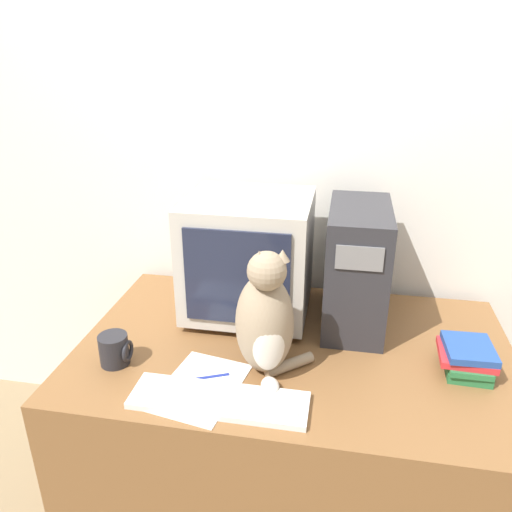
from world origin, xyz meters
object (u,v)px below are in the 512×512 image
at_px(book_stack, 467,358).
at_px(mug, 115,350).
at_px(crt_monitor, 249,256).
at_px(pen, 204,378).
at_px(computer_tower, 356,267).
at_px(cat, 266,321).
at_px(keyboard, 219,400).

height_order(book_stack, mug, mug).
distance_m(crt_monitor, book_stack, 0.77).
bearing_deg(pen, crt_monitor, 82.86).
distance_m(computer_tower, pen, 0.63).
height_order(cat, book_stack, cat).
height_order(computer_tower, keyboard, computer_tower).
distance_m(book_stack, mug, 1.06).
height_order(pen, mug, mug).
relative_size(keyboard, pen, 3.54).
height_order(cat, pen, cat).
height_order(computer_tower, book_stack, computer_tower).
xyz_separation_m(crt_monitor, cat, (0.12, -0.34, -0.05)).
bearing_deg(mug, keyboard, -18.90).
bearing_deg(mug, pen, -5.52).
bearing_deg(book_stack, keyboard, -158.12).
bearing_deg(cat, keyboard, -138.00).
bearing_deg(pen, book_stack, 13.55).
bearing_deg(pen, cat, 24.85).
distance_m(computer_tower, book_stack, 0.45).
bearing_deg(book_stack, mug, -171.57).
relative_size(crt_monitor, pen, 3.12).
bearing_deg(book_stack, pen, -166.45).
height_order(keyboard, mug, mug).
relative_size(cat, book_stack, 2.18).
bearing_deg(pen, mug, 174.48).
bearing_deg(keyboard, cat, 60.06).
xyz_separation_m(computer_tower, mug, (-0.71, -0.39, -0.16)).
distance_m(keyboard, cat, 0.26).
xyz_separation_m(crt_monitor, mug, (-0.34, -0.39, -0.17)).
xyz_separation_m(cat, book_stack, (0.59, 0.11, -0.13)).
relative_size(book_stack, mug, 1.88).
height_order(crt_monitor, pen, crt_monitor).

